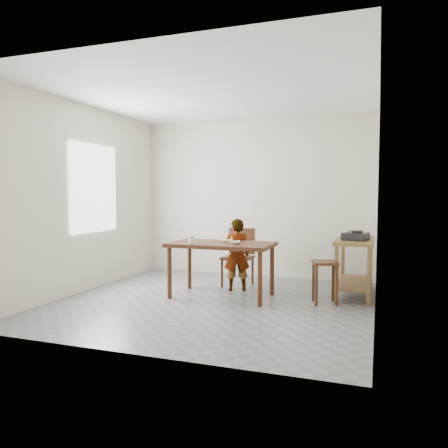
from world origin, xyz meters
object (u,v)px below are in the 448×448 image
(prep_counter, at_px, (355,267))
(stool, at_px, (325,282))
(dining_chair, at_px, (237,258))
(child, at_px, (237,255))
(dining_table, at_px, (222,270))

(prep_counter, relative_size, stool, 2.18)
(dining_chair, bearing_deg, stool, -22.17)
(prep_counter, relative_size, child, 1.13)
(prep_counter, distance_m, stool, 0.70)
(dining_table, xyz_separation_m, stool, (1.38, 0.10, -0.10))
(dining_chair, bearing_deg, prep_counter, 1.11)
(dining_table, distance_m, prep_counter, 1.86)
(prep_counter, bearing_deg, child, -171.22)
(dining_table, distance_m, dining_chair, 0.76)
(prep_counter, height_order, stool, prep_counter)
(prep_counter, xyz_separation_m, dining_chair, (-1.73, 0.05, 0.04))
(prep_counter, height_order, dining_chair, dining_chair)
(child, bearing_deg, dining_table, 58.59)
(dining_table, height_order, prep_counter, prep_counter)
(dining_chair, distance_m, stool, 1.55)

